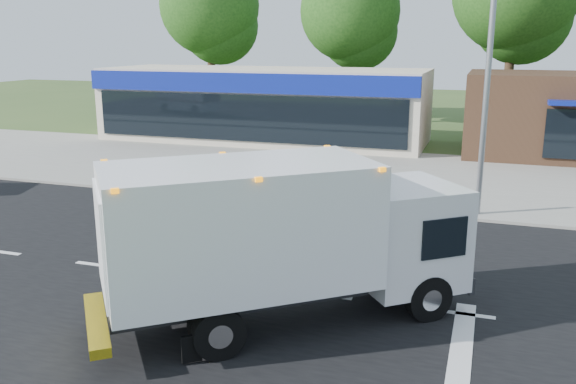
# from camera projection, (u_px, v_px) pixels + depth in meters

# --- Properties ---
(ground) EXTENTS (120.00, 120.00, 0.00)m
(ground) POSITION_uv_depth(u_px,v_px,m) (326.00, 296.00, 13.58)
(ground) COLOR #385123
(ground) RESTS_ON ground
(road_asphalt) EXTENTS (60.00, 14.00, 0.02)m
(road_asphalt) POSITION_uv_depth(u_px,v_px,m) (326.00, 296.00, 13.58)
(road_asphalt) COLOR black
(road_asphalt) RESTS_ON ground
(sidewalk) EXTENTS (60.00, 2.40, 0.12)m
(sidewalk) POSITION_uv_depth(u_px,v_px,m) (387.00, 203.00, 21.11)
(sidewalk) COLOR gray
(sidewalk) RESTS_ON ground
(parking_apron) EXTENTS (60.00, 9.00, 0.02)m
(parking_apron) POSITION_uv_depth(u_px,v_px,m) (409.00, 171.00, 26.45)
(parking_apron) COLOR gray
(parking_apron) RESTS_ON ground
(lane_markings) EXTENTS (55.20, 7.00, 0.01)m
(lane_markings) POSITION_uv_depth(u_px,v_px,m) (375.00, 331.00, 11.92)
(lane_markings) COLOR silver
(lane_markings) RESTS_ON road_asphalt
(ems_box_truck) EXTENTS (7.31, 6.48, 3.33)m
(ems_box_truck) POSITION_uv_depth(u_px,v_px,m) (281.00, 231.00, 11.91)
(ems_box_truck) COLOR black
(ems_box_truck) RESTS_ON ground
(emergency_worker) EXTENTS (0.75, 0.74, 1.86)m
(emergency_worker) POSITION_uv_depth(u_px,v_px,m) (165.00, 242.00, 14.37)
(emergency_worker) COLOR #C7B384
(emergency_worker) RESTS_ON ground
(retail_strip_mall) EXTENTS (18.00, 6.20, 4.00)m
(retail_strip_mall) POSITION_uv_depth(u_px,v_px,m) (264.00, 104.00, 34.19)
(retail_strip_mall) COLOR beige
(retail_strip_mall) RESTS_ON ground
(brown_storefront) EXTENTS (10.00, 6.70, 4.00)m
(brown_storefront) POSITION_uv_depth(u_px,v_px,m) (575.00, 116.00, 29.32)
(brown_storefront) COLOR #382316
(brown_storefront) RESTS_ON ground
(traffic_signal_pole) EXTENTS (3.51, 0.25, 8.00)m
(traffic_signal_pole) POSITION_uv_depth(u_px,v_px,m) (467.00, 61.00, 18.65)
(traffic_signal_pole) COLOR gray
(traffic_signal_pole) RESTS_ON ground
(background_trees) EXTENTS (36.77, 7.39, 12.10)m
(background_trees) POSITION_uv_depth(u_px,v_px,m) (432.00, 9.00, 37.95)
(background_trees) COLOR #332114
(background_trees) RESTS_ON ground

